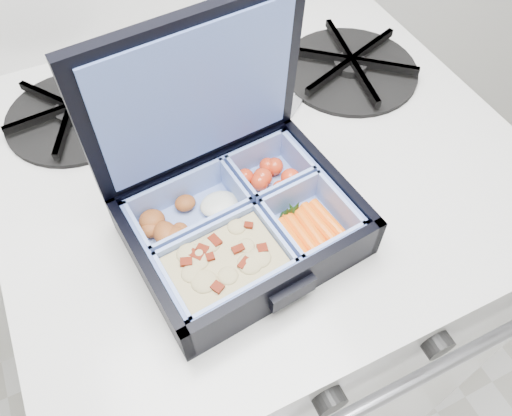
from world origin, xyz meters
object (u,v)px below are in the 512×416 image
stove (250,299)px  fork (276,130)px  burner_grate (351,64)px  bento_box (243,226)px

stove → fork: 0.49m
burner_grate → bento_box: bearing=-142.9°
stove → fork: (0.04, -0.01, 0.49)m
stove → bento_box: (-0.07, -0.15, 0.52)m
stove → bento_box: size_ratio=4.19×
burner_grate → fork: burner_grate is taller
fork → stove: bearing=-144.8°
bento_box → burner_grate: size_ratio=1.19×
bento_box → fork: 0.17m
fork → bento_box: bearing=-75.2°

